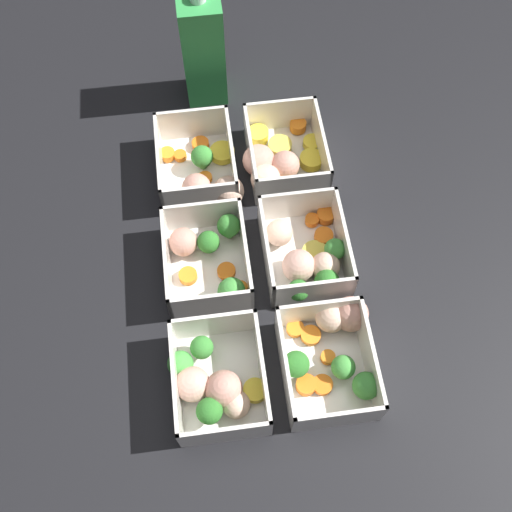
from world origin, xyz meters
TOP-DOWN VIEW (x-y plane):
  - ground_plane at (0.00, 0.00)m, footprint 4.00×4.00m
  - container_near_left at (-0.15, -0.08)m, footprint 0.17×0.13m
  - container_near_center at (-0.01, -0.07)m, footprint 0.16×0.12m
  - container_near_right at (0.16, -0.06)m, footprint 0.16×0.15m
  - container_far_left at (-0.18, 0.08)m, footprint 0.15×0.13m
  - container_far_center at (0.00, 0.07)m, footprint 0.15×0.12m
  - container_far_right at (0.16, 0.06)m, footprint 0.17×0.14m
  - juice_carton at (0.34, 0.04)m, footprint 0.07×0.07m

SIDE VIEW (x-z plane):
  - ground_plane at x=0.00m, z-range 0.00..0.00m
  - container_near_right at x=0.16m, z-range -0.01..0.06m
  - container_far_right at x=0.16m, z-range -0.01..0.06m
  - container_near_center at x=-0.01m, z-range -0.01..0.06m
  - container_far_center at x=0.00m, z-range -0.01..0.06m
  - container_near_left at x=-0.15m, z-range -0.01..0.06m
  - container_far_left at x=-0.18m, z-range -0.01..0.06m
  - juice_carton at x=0.34m, z-range -0.01..0.20m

